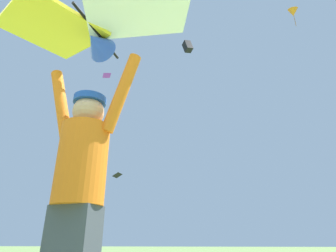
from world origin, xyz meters
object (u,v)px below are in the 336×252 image
object	(u,v)px
distant_kite_orange_low_left	(293,12)
distant_kite_black_mid_left	(188,47)
distant_kite_purple_high_left	(107,75)
kite_flyer_person	(79,187)
marker_flag	(82,215)
distant_kite_black_mid_right	(117,175)
held_stunt_kite	(94,24)

from	to	relation	value
distant_kite_orange_low_left	distant_kite_black_mid_left	xyz separation A→B (m)	(-10.30, -3.21, -5.05)
distant_kite_black_mid_left	distant_kite_purple_high_left	bearing A→B (deg)	171.17
kite_flyer_person	distant_kite_orange_low_left	xyz separation A→B (m)	(8.89, 21.55, 20.91)
kite_flyer_person	marker_flag	distance (m)	9.02
distant_kite_purple_high_left	marker_flag	world-z (taller)	distant_kite_purple_high_left
distant_kite_purple_high_left	distant_kite_black_mid_right	xyz separation A→B (m)	(-1.50, 8.18, -7.91)
distant_kite_black_mid_right	marker_flag	xyz separation A→B (m)	(6.86, -19.83, -6.22)
kite_flyer_person	distant_kite_purple_high_left	size ratio (longest dim) A/B	2.21
distant_kite_orange_low_left	distant_kite_purple_high_left	size ratio (longest dim) A/B	2.69
distant_kite_purple_high_left	marker_flag	size ratio (longest dim) A/B	0.49
distant_kite_black_mid_left	distant_kite_black_mid_right	size ratio (longest dim) A/B	0.95
held_stunt_kite	distant_kite_black_mid_right	size ratio (longest dim) A/B	1.51
kite_flyer_person	distant_kite_orange_low_left	size ratio (longest dim) A/B	0.82
held_stunt_kite	kite_flyer_person	bearing A→B (deg)	83.31
distant_kite_orange_low_left	distant_kite_black_mid_right	bearing A→B (deg)	162.65
distant_kite_black_mid_right	marker_flag	distance (m)	21.89
held_stunt_kite	marker_flag	world-z (taller)	held_stunt_kite
distant_kite_purple_high_left	marker_flag	xyz separation A→B (m)	(5.36, -11.66, -14.13)
kite_flyer_person	marker_flag	world-z (taller)	kite_flyer_person
kite_flyer_person	distant_kite_purple_high_left	xyz separation A→B (m)	(-9.56, 19.61, 14.74)
kite_flyer_person	distant_kite_black_mid_left	bearing A→B (deg)	94.38
held_stunt_kite	distant_kite_purple_high_left	xyz separation A→B (m)	(-9.55, 19.69, 13.41)
held_stunt_kite	distant_kite_black_mid_left	distance (m)	23.50
kite_flyer_person	distant_kite_purple_high_left	bearing A→B (deg)	115.99
kite_flyer_person	distant_kite_purple_high_left	world-z (taller)	distant_kite_purple_high_left
kite_flyer_person	distant_kite_black_mid_right	distance (m)	30.68
held_stunt_kite	distant_kite_purple_high_left	size ratio (longest dim) A/B	2.14
kite_flyer_person	held_stunt_kite	world-z (taller)	held_stunt_kite
distant_kite_black_mid_left	marker_flag	distance (m)	18.66
distant_kite_black_mid_right	marker_flag	size ratio (longest dim) A/B	0.69
distant_kite_orange_low_left	held_stunt_kite	bearing A→B (deg)	-112.38
kite_flyer_person	distant_kite_orange_low_left	bearing A→B (deg)	67.57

